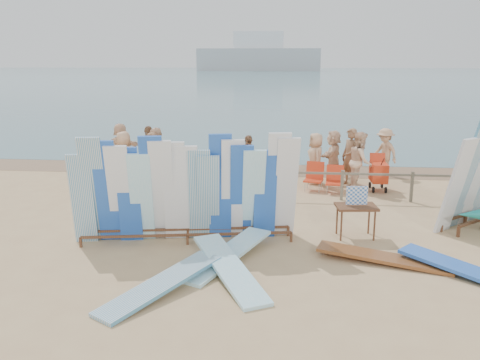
# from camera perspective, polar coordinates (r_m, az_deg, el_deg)

# --- Properties ---
(ground) EXTENTS (160.00, 160.00, 0.00)m
(ground) POSITION_cam_1_polar(r_m,az_deg,el_deg) (12.41, 3.31, -5.72)
(ground) COLOR tan
(ground) RESTS_ON ground
(ocean) EXTENTS (320.00, 240.00, 0.02)m
(ocean) POSITION_cam_1_polar(r_m,az_deg,el_deg) (139.78, 5.68, 11.64)
(ocean) COLOR #436C78
(ocean) RESTS_ON ground
(wet_sand_strip) EXTENTS (40.00, 2.60, 0.01)m
(wet_sand_strip) POSITION_cam_1_polar(r_m,az_deg,el_deg) (19.35, 4.25, 1.24)
(wet_sand_strip) COLOR #816349
(wet_sand_strip) RESTS_ON ground
(distant_ship) EXTENTS (45.00, 8.00, 14.00)m
(distant_ship) POSITION_cam_1_polar(r_m,az_deg,el_deg) (192.12, 2.09, 13.73)
(distant_ship) COLOR #999EA3
(distant_ship) RESTS_ON ocean
(fence) EXTENTS (12.08, 0.08, 0.90)m
(fence) POSITION_cam_1_polar(r_m,az_deg,el_deg) (15.12, 3.85, 0.26)
(fence) COLOR #68604E
(fence) RESTS_ON ground
(main_surfboard_rack) EXTENTS (5.06, 1.52, 2.53)m
(main_surfboard_rack) POSITION_cam_1_polar(r_m,az_deg,el_deg) (11.41, -5.97, -1.50)
(main_surfboard_rack) COLOR brown
(main_surfboard_rack) RESTS_ON ground
(side_surfboard_rack) EXTENTS (2.28, 2.11, 2.79)m
(side_surfboard_rack) POSITION_cam_1_polar(r_m,az_deg,el_deg) (13.66, 25.21, 0.27)
(side_surfboard_rack) COLOR brown
(side_surfboard_rack) RESTS_ON ground
(vendor_table) EXTENTS (1.00, 0.76, 1.23)m
(vendor_table) POSITION_cam_1_polar(r_m,az_deg,el_deg) (12.14, 12.84, -4.44)
(vendor_table) COLOR brown
(vendor_table) RESTS_ON ground
(flat_board_a) EXTENTS (1.77, 2.63, 0.43)m
(flat_board_a) POSITION_cam_1_polar(r_m,az_deg,el_deg) (9.83, -1.19, -10.98)
(flat_board_a) COLOR #95DBEF
(flat_board_a) RESTS_ON ground
(flat_board_b) EXTENTS (1.68, 2.67, 0.32)m
(flat_board_b) POSITION_cam_1_polar(r_m,az_deg,el_deg) (10.59, -1.39, -9.13)
(flat_board_b) COLOR #95DBEF
(flat_board_b) RESTS_ON ground
(flat_board_c) EXTENTS (2.75, 1.26, 0.22)m
(flat_board_c) POSITION_cam_1_polar(r_m,az_deg,el_deg) (10.94, 15.81, -8.91)
(flat_board_c) COLOR brown
(flat_board_c) RESTS_ON ground
(flat_board_d) EXTENTS (2.43, 2.16, 0.27)m
(flat_board_d) POSITION_cam_1_polar(r_m,az_deg,el_deg) (10.78, 24.27, -9.95)
(flat_board_d) COLOR blue
(flat_board_d) RESTS_ON ground
(flat_board_e) EXTENTS (1.90, 2.58, 0.32)m
(flat_board_e) POSITION_cam_1_polar(r_m,az_deg,el_deg) (9.39, -8.81, -12.36)
(flat_board_e) COLOR silver
(flat_board_e) RESTS_ON ground
(beach_chair_left) EXTENTS (0.68, 0.70, 0.89)m
(beach_chair_left) POSITION_cam_1_polar(r_m,az_deg,el_deg) (16.26, 8.26, -0.26)
(beach_chair_left) COLOR red
(beach_chair_left) RESTS_ON ground
(beach_chair_right) EXTENTS (0.59, 0.61, 0.85)m
(beach_chair_right) POSITION_cam_1_polar(r_m,az_deg,el_deg) (16.06, 10.56, -0.56)
(beach_chair_right) COLOR red
(beach_chair_right) RESTS_ON ground
(stroller) EXTENTS (0.59, 0.84, 1.14)m
(stroller) POSITION_cam_1_polar(r_m,az_deg,el_deg) (16.64, 15.27, 0.42)
(stroller) COLOR red
(stroller) RESTS_ON ground
(beachgoer_11) EXTENTS (1.70, 0.76, 1.77)m
(beachgoer_11) POSITION_cam_1_polar(r_m,az_deg,el_deg) (19.48, -13.21, 3.65)
(beachgoer_11) COLOR beige
(beachgoer_11) RESTS_ON ground
(beachgoer_6) EXTENTS (0.54, 0.89, 1.70)m
(beachgoer_6) POSITION_cam_1_polar(r_m,az_deg,el_deg) (17.05, 8.47, 2.40)
(beachgoer_6) COLOR tan
(beachgoer_6) RESTS_ON ground
(beachgoer_3) EXTENTS (1.00, 1.09, 1.63)m
(beachgoer_3) POSITION_cam_1_polar(r_m,az_deg,el_deg) (17.19, -2.16, 2.51)
(beachgoer_3) COLOR tan
(beachgoer_3) RESTS_ON ground
(beachgoer_8) EXTENTS (0.56, 0.96, 1.87)m
(beachgoer_8) POSITION_cam_1_polar(r_m,az_deg,el_deg) (16.41, 13.37, 2.05)
(beachgoer_8) COLOR beige
(beachgoer_8) RESTS_ON ground
(beachgoer_4) EXTENTS (0.66, 1.02, 1.61)m
(beachgoer_4) POSITION_cam_1_polar(r_m,az_deg,el_deg) (17.06, 0.96, 2.39)
(beachgoer_4) COLOR #8C6042
(beachgoer_4) RESTS_ON ground
(beachgoer_5) EXTENTS (0.95, 1.66, 1.71)m
(beachgoer_5) POSITION_cam_1_polar(r_m,az_deg,el_deg) (17.78, 10.42, 2.78)
(beachgoer_5) COLOR beige
(beachgoer_5) RESTS_ON ground
(beachgoer_7) EXTENTS (0.70, 0.78, 1.89)m
(beachgoer_7) POSITION_cam_1_polar(r_m,az_deg,el_deg) (17.01, 12.26, 2.53)
(beachgoer_7) COLOR #8C6042
(beachgoer_7) RESTS_ON ground
(beachgoer_9) EXTENTS (1.01, 1.15, 1.70)m
(beachgoer_9) POSITION_cam_1_polar(r_m,az_deg,el_deg) (18.78, 15.94, 3.03)
(beachgoer_9) COLOR tan
(beachgoer_9) RESTS_ON ground
(beachgoer_extra_1) EXTENTS (1.08, 0.97, 1.74)m
(beachgoer_extra_1) POSITION_cam_1_polar(r_m,az_deg,el_deg) (18.70, -10.18, 3.36)
(beachgoer_extra_1) COLOR #8C6042
(beachgoer_extra_1) RESTS_ON ground
(beachgoer_1) EXTENTS (0.73, 0.57, 1.76)m
(beachgoer_1) POSITION_cam_1_polar(r_m,az_deg,el_deg) (16.85, -9.86, 2.32)
(beachgoer_1) COLOR #8C6042
(beachgoer_1) RESTS_ON ground
(beachgoer_2) EXTENTS (0.86, 0.99, 1.86)m
(beachgoer_2) POSITION_cam_1_polar(r_m,az_deg,el_deg) (17.17, -9.35, 2.71)
(beachgoer_2) COLOR beige
(beachgoer_2) RESTS_ON ground
(beachgoer_0) EXTENTS (0.95, 0.72, 1.75)m
(beachgoer_0) POSITION_cam_1_polar(r_m,az_deg,el_deg) (17.36, -12.87, 2.48)
(beachgoer_0) COLOR tan
(beachgoer_0) RESTS_ON ground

